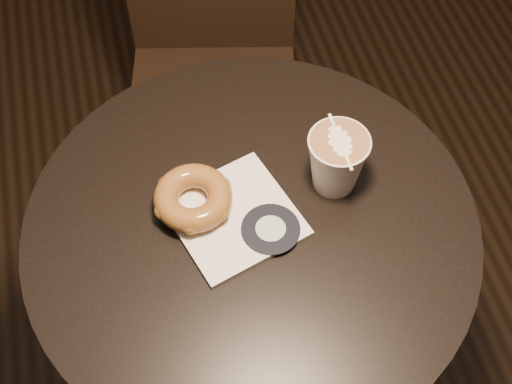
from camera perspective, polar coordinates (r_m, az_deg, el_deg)
cafe_table at (r=1.26m, az=-0.33°, el=-7.19°), size 0.70×0.70×0.75m
chair at (r=1.65m, az=-3.55°, el=12.04°), size 0.46×0.46×0.96m
pastry_bag at (r=1.09m, az=-1.78°, el=-1.99°), size 0.22×0.22×0.01m
doughnut at (r=1.08m, az=-5.07°, el=-0.47°), size 0.12×0.12×0.04m
latte_cup at (r=1.09m, az=6.45°, el=2.40°), size 0.10×0.10×0.11m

